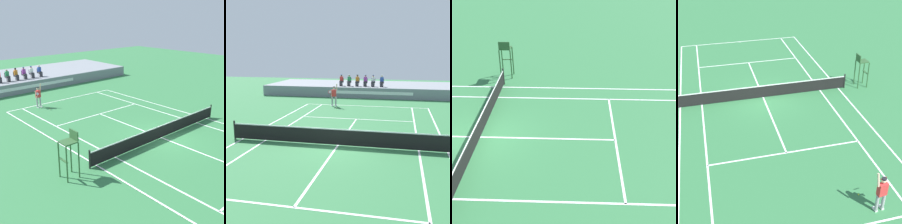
% 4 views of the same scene
% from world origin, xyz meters
% --- Properties ---
extents(ground_plane, '(80.00, 80.00, 0.00)m').
position_xyz_m(ground_plane, '(0.00, 0.00, 0.00)').
color(ground_plane, '#337542').
extents(court, '(11.08, 23.88, 0.03)m').
position_xyz_m(court, '(0.00, 0.00, 0.01)').
color(court, '#337542').
rests_on(court, ground).
extents(net, '(11.98, 0.10, 1.07)m').
position_xyz_m(net, '(0.00, 0.00, 0.52)').
color(net, black).
rests_on(net, ground).
extents(barrier_wall, '(24.77, 0.25, 1.14)m').
position_xyz_m(barrier_wall, '(0.00, 16.60, 0.57)').
color(barrier_wall, gray).
rests_on(barrier_wall, ground).
extents(bleacher_platform, '(24.77, 8.26, 1.14)m').
position_xyz_m(bleacher_platform, '(0.00, 20.85, 0.57)').
color(bleacher_platform, gray).
rests_on(bleacher_platform, ground).
extents(spectator_seated_0, '(0.44, 0.60, 1.27)m').
position_xyz_m(spectator_seated_0, '(-3.53, 17.99, 1.75)').
color(spectator_seated_0, '#474C56').
rests_on(spectator_seated_0, bleacher_platform).
extents(spectator_seated_1, '(0.44, 0.60, 1.27)m').
position_xyz_m(spectator_seated_1, '(-2.64, 17.99, 1.75)').
color(spectator_seated_1, '#474C56').
rests_on(spectator_seated_1, bleacher_platform).
extents(spectator_seated_2, '(0.44, 0.60, 1.27)m').
position_xyz_m(spectator_seated_2, '(-1.72, 17.99, 1.75)').
color(spectator_seated_2, '#474C56').
rests_on(spectator_seated_2, bleacher_platform).
extents(spectator_seated_3, '(0.44, 0.60, 1.27)m').
position_xyz_m(spectator_seated_3, '(-0.82, 17.99, 1.75)').
color(spectator_seated_3, '#474C56').
rests_on(spectator_seated_3, bleacher_platform).
extents(spectator_seated_4, '(0.44, 0.60, 1.27)m').
position_xyz_m(spectator_seated_4, '(0.04, 17.99, 1.75)').
color(spectator_seated_4, '#474C56').
rests_on(spectator_seated_4, bleacher_platform).
extents(spectator_seated_5, '(0.44, 0.60, 1.27)m').
position_xyz_m(spectator_seated_5, '(0.99, 17.99, 1.75)').
color(spectator_seated_5, '#474C56').
rests_on(spectator_seated_5, bleacher_platform).
extents(tennis_player, '(0.75, 0.70, 2.08)m').
position_xyz_m(tennis_player, '(-2.83, 11.28, 0.99)').
color(tennis_player, '#9E9EA3').
rests_on(tennis_player, ground).
extents(tennis_ball, '(0.07, 0.07, 0.07)m').
position_xyz_m(tennis_ball, '(-2.38, 10.24, 0.03)').
color(tennis_ball, '#D1E533').
rests_on(tennis_ball, ground).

